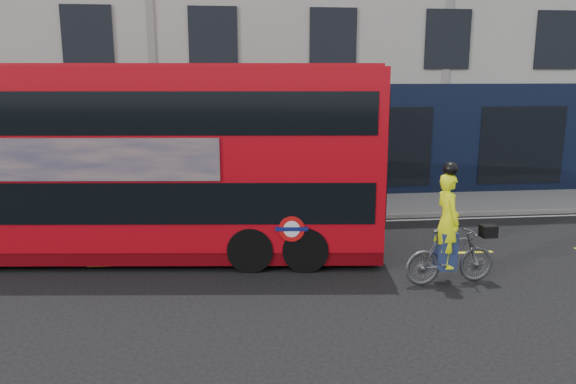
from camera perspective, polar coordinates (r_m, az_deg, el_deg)
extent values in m
plane|color=black|center=(12.29, -17.14, -9.41)|extent=(120.00, 120.00, 0.00)
cube|color=slate|center=(18.40, -13.48, -1.87)|extent=(60.00, 3.00, 0.12)
cube|color=gray|center=(16.96, -14.09, -3.07)|extent=(60.00, 0.12, 0.13)
cube|color=black|center=(19.50, -13.24, 4.71)|extent=(50.00, 0.08, 4.00)
cube|color=silver|center=(16.69, -14.21, -3.54)|extent=(58.00, 0.10, 0.01)
cube|color=#B60712|center=(13.72, -14.88, 3.71)|extent=(11.49, 3.72, 4.05)
cube|color=#5B0309|center=(14.19, -14.41, -5.03)|extent=(11.48, 3.67, 0.31)
cube|color=black|center=(13.87, -14.68, 0.04)|extent=(11.04, 3.71, 0.92)
cube|color=black|center=(13.62, -15.12, 8.08)|extent=(11.04, 3.71, 0.92)
cube|color=maroon|center=(13.59, -15.36, 12.27)|extent=(11.25, 3.59, 0.08)
cube|color=black|center=(13.63, 9.05, 0.07)|extent=(0.28, 2.30, 0.92)
cube|color=black|center=(13.36, 9.33, 8.27)|extent=(0.28, 2.30, 0.92)
cube|color=tan|center=(12.78, -20.81, 3.08)|extent=(6.12, 0.68, 0.92)
cylinder|color=red|center=(12.31, 0.38, -3.78)|extent=(0.57, 0.08, 0.57)
cylinder|color=white|center=(12.30, 0.38, -3.79)|extent=(0.37, 0.06, 0.37)
cube|color=#0C1459|center=(12.30, 0.38, -3.79)|extent=(0.72, 0.09, 0.09)
cylinder|color=black|center=(13.72, 1.59, -4.34)|extent=(1.29, 2.71, 1.03)
cylinder|color=black|center=(13.73, -3.56, -4.35)|extent=(1.29, 2.71, 1.03)
imported|color=#494B4E|center=(12.34, 16.16, -6.30)|extent=(2.04, 0.74, 1.20)
imported|color=#D8E60D|center=(12.07, 15.89, -2.79)|extent=(0.54, 0.76, 1.97)
cube|color=black|center=(12.60, 19.69, -3.76)|extent=(0.34, 0.28, 0.25)
cube|color=navy|center=(12.24, 15.72, -5.69)|extent=(0.38, 0.47, 0.80)
sphere|color=black|center=(11.85, 16.19, 2.25)|extent=(0.30, 0.30, 0.30)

